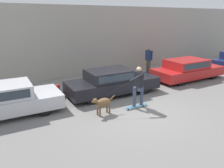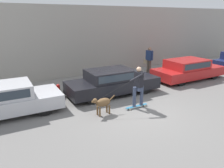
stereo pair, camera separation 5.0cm
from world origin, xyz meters
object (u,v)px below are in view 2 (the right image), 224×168
skateboarder (138,85)px  pedestrian_with_bag (149,59)px  parked_car_2 (188,70)px  dog (103,103)px  parked_car_1 (112,82)px  fire_hydrant (58,90)px  parked_car_0 (4,100)px

skateboarder → pedestrian_with_bag: size_ratio=1.44×
parked_car_2 → dog: (-6.76, -1.86, -0.11)m
skateboarder → pedestrian_with_bag: bearing=-132.9°
parked_car_1 → dog: (-1.51, -1.86, -0.12)m
parked_car_1 → fire_hydrant: size_ratio=7.06×
parked_car_1 → skateboarder: bearing=-86.8°
parked_car_2 → dog: 7.01m
parked_car_1 → dog: size_ratio=4.38×
parked_car_1 → fire_hydrant: bearing=162.2°
parked_car_0 → skateboarder: size_ratio=1.75×
dog → skateboarder: size_ratio=0.43×
parked_car_2 → parked_car_0: bearing=-179.3°
dog → pedestrian_with_bag: 6.64m
skateboarder → fire_hydrant: size_ratio=3.71×
parked_car_1 → pedestrian_with_bag: size_ratio=2.74×
parked_car_2 → skateboarder: bearing=-158.4°
skateboarder → fire_hydrant: 3.82m
dog → fire_hydrant: (-0.91, 2.72, -0.15)m
parked_car_1 → parked_car_2: parked_car_1 is taller
parked_car_0 → parked_car_1: (4.75, -0.00, -0.00)m
parked_car_0 → parked_car_1: 4.75m
parked_car_0 → parked_car_2: size_ratio=0.93×
skateboarder → pedestrian_with_bag: (3.82, 3.98, 0.07)m
parked_car_0 → parked_car_1: size_ratio=0.92×
parked_car_0 → fire_hydrant: size_ratio=6.49×
parked_car_0 → parked_car_1: parked_car_1 is taller
parked_car_1 → pedestrian_with_bag: pedestrian_with_bag is taller
dog → fire_hydrant: dog is taller
parked_car_1 → skateboarder: size_ratio=1.90×
pedestrian_with_bag → parked_car_2: bearing=-65.7°
fire_hydrant → parked_car_1: bearing=-19.5°
pedestrian_with_bag → skateboarder: bearing=-144.2°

